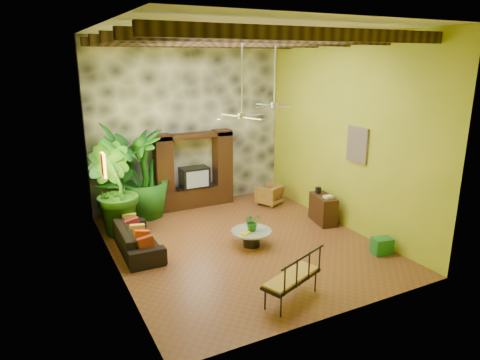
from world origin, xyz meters
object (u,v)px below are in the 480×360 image
wicker_armchair (269,195)px  tall_plant_b (113,190)px  entertainment_center (194,176)px  ceiling_fan_front (242,106)px  tall_plant_a (121,174)px  sofa (138,239)px  side_console (323,209)px  iron_bench (294,276)px  green_bin (382,246)px  coffee_table (251,236)px  ceiling_fan_back (274,97)px  tall_plant_c (144,174)px

wicker_armchair → tall_plant_b: tall_plant_b is taller
entertainment_center → ceiling_fan_front: (-0.20, -3.54, 2.44)m
tall_plant_a → sofa: bearing=-93.3°
sofa → side_console: 5.06m
tall_plant_a → iron_bench: tall_plant_a is taller
ceiling_fan_front → tall_plant_a: ceiling_fan_front is taller
green_bin → tall_plant_a: bearing=136.5°
side_console → green_bin: side_console is taller
wicker_armchair → iron_bench: bearing=38.4°
coffee_table → ceiling_fan_front: bearing=-155.8°
entertainment_center → wicker_armchair: 2.40m
tall_plant_b → iron_bench: bearing=-65.1°
tall_plant_a → side_console: size_ratio=2.90×
sofa → iron_bench: (2.02, -3.53, 0.24)m
ceiling_fan_front → green_bin: ceiling_fan_front is taller
ceiling_fan_back → wicker_armchair: size_ratio=2.68×
tall_plant_b → green_bin: 6.71m
entertainment_center → ceiling_fan_back: bearing=-50.4°
wicker_armchair → green_bin: size_ratio=1.60×
ceiling_fan_front → coffee_table: size_ratio=1.90×
tall_plant_c → sofa: bearing=-109.7°
sofa → ceiling_fan_front: bearing=-115.9°
iron_bench → side_console: iron_bench is taller
ceiling_fan_front → side_console: (2.85, 0.62, -3.02)m
tall_plant_b → side_console: tall_plant_b is taller
entertainment_center → iron_bench: (-0.36, -5.94, -0.42)m
ceiling_fan_back → wicker_armchair: (0.51, 1.01, -3.09)m
ceiling_fan_back → side_console: ceiling_fan_back is taller
sofa → side_console: (5.03, -0.49, 0.08)m
ceiling_fan_back → tall_plant_c: (-3.18, 1.75, -2.15)m
sofa → iron_bench: bearing=-149.0°
ceiling_fan_back → tall_plant_b: size_ratio=0.78×
sofa → entertainment_center: bearing=-43.4°
tall_plant_b → ceiling_fan_front: bearing=-45.3°
tall_plant_a → entertainment_center: bearing=11.3°
side_console → green_bin: (0.00, -2.22, -0.19)m
tall_plant_b → tall_plant_c: tall_plant_c is taller
side_console → iron_bench: bearing=-122.3°
ceiling_fan_front → sofa: (-2.18, 1.12, -3.09)m
entertainment_center → tall_plant_b: (-2.62, -1.09, 0.22)m
tall_plant_c → ceiling_fan_front: bearing=-67.6°
ceiling_fan_front → iron_bench: ceiling_fan_front is taller
coffee_table → iron_bench: iron_bench is taller
ceiling_fan_back → tall_plant_a: ceiling_fan_back is taller
wicker_armchair → tall_plant_a: bearing=-31.4°
coffee_table → ceiling_fan_back: bearing=44.8°
tall_plant_a → wicker_armchair: bearing=-6.1°
tall_plant_a → iron_bench: (1.91, -5.49, -0.85)m
sofa → tall_plant_b: bearing=11.2°
ceiling_fan_front → ceiling_fan_back: 2.41m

